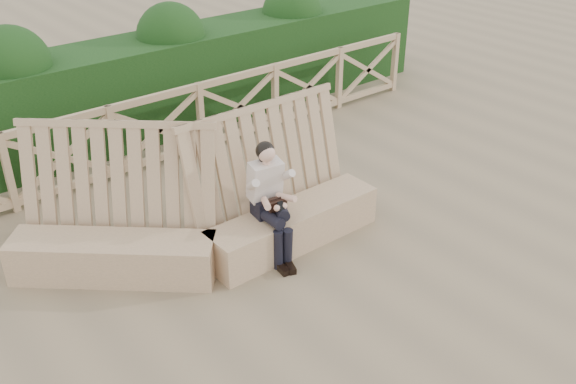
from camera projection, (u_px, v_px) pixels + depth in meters
ground at (318, 273)px, 7.17m from camera, size 60.00×60.00×0.00m
bench at (205, 225)px, 7.28m from camera, size 4.05×2.11×1.61m
woman at (270, 196)px, 7.17m from camera, size 0.43×0.82×1.37m
guardrail at (158, 130)px, 9.27m from camera, size 10.10×0.09×1.10m
hedge at (119, 94)px, 9.98m from camera, size 12.00×1.20×1.50m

